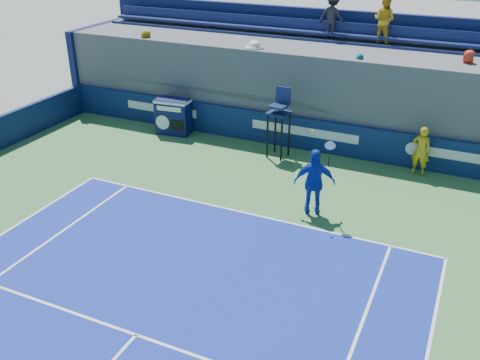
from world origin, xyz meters
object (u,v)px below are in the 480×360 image
at_px(umpire_chair, 279,115).
at_px(tennis_player, 315,182).
at_px(ball_person, 421,151).
at_px(match_clock, 173,116).

bearing_deg(umpire_chair, tennis_player, -55.16).
distance_m(ball_person, tennis_player, 4.60).
height_order(match_clock, umpire_chair, umpire_chair).
xyz_separation_m(umpire_chair, tennis_player, (2.36, -3.40, -0.53)).
bearing_deg(umpire_chair, match_clock, 175.35).
height_order(umpire_chair, tennis_player, tennis_player).
xyz_separation_m(match_clock, tennis_player, (6.87, -3.76, 0.25)).
relative_size(ball_person, tennis_player, 0.65).
distance_m(ball_person, match_clock, 9.24).
bearing_deg(tennis_player, ball_person, 58.91).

